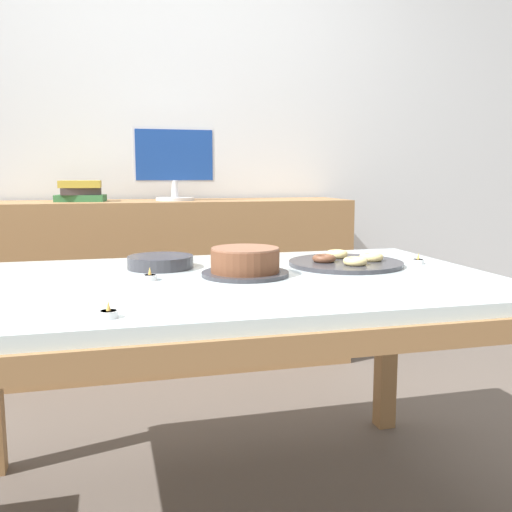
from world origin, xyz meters
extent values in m
plane|color=#564C44|center=(0.00, 0.00, 0.00)|extent=(12.00, 12.00, 0.00)
cube|color=silver|center=(0.00, 1.72, 1.30)|extent=(8.00, 0.10, 2.60)
cube|color=silver|center=(0.00, 0.00, 0.72)|extent=(1.59, 0.97, 0.04)
cube|color=olive|center=(0.00, -0.46, 0.67)|extent=(1.62, 0.08, 0.06)
cube|color=olive|center=(0.00, 0.46, 0.67)|extent=(1.62, 0.08, 0.06)
cube|color=olive|center=(0.77, 0.00, 0.67)|extent=(0.08, 1.00, 0.06)
cube|color=olive|center=(0.75, 0.44, 0.34)|extent=(0.07, 0.07, 0.68)
cube|color=olive|center=(0.00, 1.42, 0.45)|extent=(1.88, 0.44, 0.90)
cylinder|color=silver|center=(0.01, 1.42, 0.91)|extent=(0.20, 0.20, 0.02)
cylinder|color=silver|center=(0.01, 1.42, 0.96)|extent=(0.04, 0.04, 0.09)
cube|color=silver|center=(0.01, 1.42, 1.14)|extent=(0.42, 0.02, 0.28)
cube|color=navy|center=(0.01, 1.41, 1.14)|extent=(0.40, 0.00, 0.26)
cube|color=#2D6638|center=(-0.46, 1.42, 0.92)|extent=(0.26, 0.18, 0.03)
cube|color=#3F3838|center=(-0.46, 1.42, 0.95)|extent=(0.21, 0.16, 0.04)
cube|color=#B29933|center=(-0.46, 1.42, 0.99)|extent=(0.21, 0.17, 0.04)
cylinder|color=#333338|center=(0.05, 0.02, 0.74)|extent=(0.26, 0.26, 0.01)
cylinder|color=brown|center=(0.05, 0.02, 0.78)|extent=(0.20, 0.20, 0.07)
cylinder|color=brown|center=(0.05, 0.02, 0.82)|extent=(0.20, 0.20, 0.01)
cylinder|color=#333338|center=(0.42, 0.13, 0.74)|extent=(0.38, 0.38, 0.01)
torus|color=#EAD184|center=(0.51, 0.12, 0.76)|extent=(0.08, 0.08, 0.03)
torus|color=#EAD184|center=(0.42, 0.21, 0.76)|extent=(0.07, 0.07, 0.03)
torus|color=brown|center=(0.35, 0.13, 0.76)|extent=(0.08, 0.08, 0.02)
torus|color=#EAD184|center=(0.42, 0.05, 0.76)|extent=(0.08, 0.08, 0.02)
cylinder|color=#333338|center=(-0.18, 0.23, 0.74)|extent=(0.21, 0.21, 0.01)
cylinder|color=#333338|center=(-0.18, 0.23, 0.75)|extent=(0.21, 0.21, 0.01)
cylinder|color=#333338|center=(-0.18, 0.23, 0.76)|extent=(0.21, 0.21, 0.01)
cylinder|color=#333338|center=(-0.18, 0.23, 0.77)|extent=(0.21, 0.21, 0.01)
cylinder|color=silver|center=(0.67, 0.09, 0.74)|extent=(0.04, 0.04, 0.02)
cylinder|color=white|center=(0.67, 0.09, 0.75)|extent=(0.03, 0.03, 0.00)
cone|color=#F9B74C|center=(0.67, 0.09, 0.76)|extent=(0.01, 0.01, 0.02)
cylinder|color=silver|center=(-0.23, 0.02, 0.74)|extent=(0.04, 0.04, 0.02)
cylinder|color=white|center=(-0.23, 0.02, 0.75)|extent=(0.03, 0.03, 0.00)
cone|color=#F9B74C|center=(-0.23, 0.02, 0.76)|extent=(0.01, 0.01, 0.02)
cylinder|color=silver|center=(-0.34, -0.40, 0.74)|extent=(0.04, 0.04, 0.02)
cylinder|color=white|center=(-0.34, -0.40, 0.75)|extent=(0.03, 0.03, 0.00)
cone|color=#F9B74C|center=(-0.34, -0.40, 0.76)|extent=(0.01, 0.01, 0.02)
camera|label=1|loc=(-0.34, -1.60, 1.03)|focal=40.00mm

